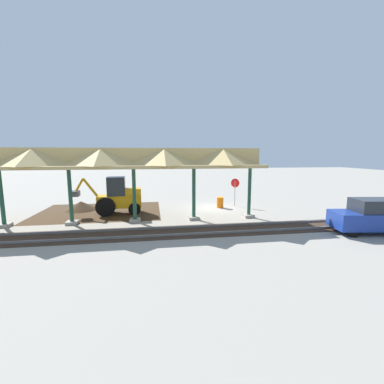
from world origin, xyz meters
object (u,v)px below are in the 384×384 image
backhoe (118,197)px  distant_parked_car (372,216)px  stop_sign (235,186)px  traffic_barrel (220,202)px

backhoe → distant_parked_car: backhoe is taller
stop_sign → distant_parked_car: bearing=121.0°
traffic_barrel → distant_parked_car: bearing=129.4°
stop_sign → backhoe: bearing=8.9°
stop_sign → traffic_barrel: (1.47, 0.56, -1.28)m
distant_parked_car → traffic_barrel: bearing=-50.6°
backhoe → distant_parked_car: bearing=154.2°
stop_sign → traffic_barrel: stop_sign is taller
stop_sign → traffic_barrel: 2.03m
traffic_barrel → stop_sign: bearing=-159.1°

